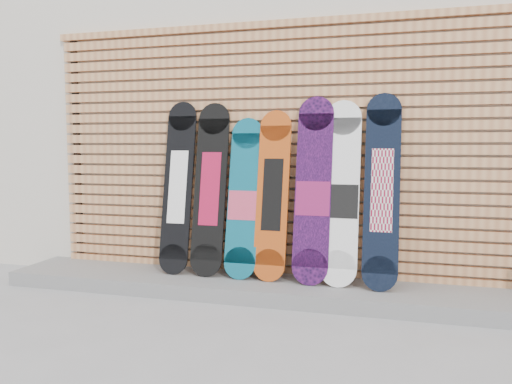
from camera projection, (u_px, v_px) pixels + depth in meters
ground at (268, 324)px, 3.46m from camera, size 80.00×80.00×0.00m
building at (370, 103)px, 6.52m from camera, size 12.00×5.00×3.60m
concrete_step at (270, 288)px, 4.15m from camera, size 4.60×0.70×0.12m
slat_wall at (278, 149)px, 4.32m from camera, size 4.26×0.08×2.29m
snowboard_0 at (178, 187)px, 4.40m from camera, size 0.27×0.32×1.51m
snowboard_1 at (210, 189)px, 4.32m from camera, size 0.28×0.32×1.49m
snowboard_2 at (244, 199)px, 4.25m from camera, size 0.27×0.32×1.36m
snowboard_3 at (273, 195)px, 4.18m from camera, size 0.27×0.32×1.42m
snowboard_4 at (313, 191)px, 4.07m from camera, size 0.29×0.34×1.53m
snowboard_5 at (341, 193)px, 4.02m from camera, size 0.30×0.33×1.49m
snowboard_6 at (382, 190)px, 3.91m from camera, size 0.27×0.37×1.54m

